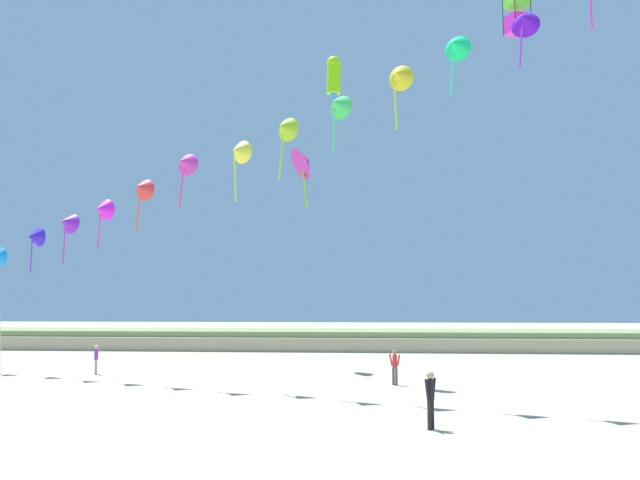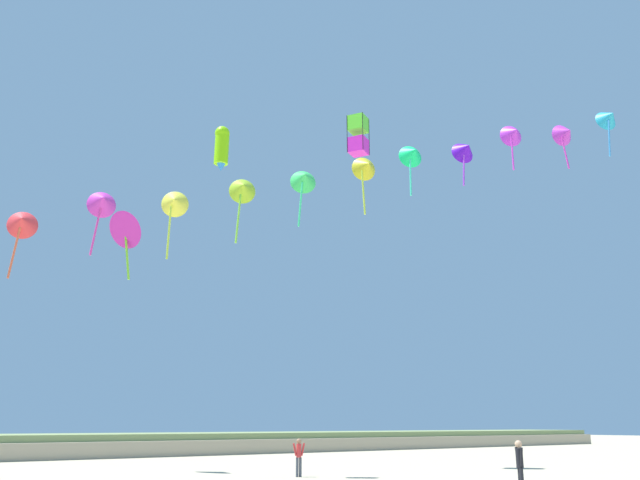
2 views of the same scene
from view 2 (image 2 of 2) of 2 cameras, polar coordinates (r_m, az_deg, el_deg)
name	(u,v)px [view 2 (image 2 of 2)]	position (r m, az deg, el deg)	size (l,w,h in m)	color
dune_ridge	(45,446)	(53.25, -22.15, -15.75)	(120.00, 10.05, 1.55)	tan
person_near_left	(299,455)	(31.42, -1.80, -17.61)	(0.56, 0.26, 1.63)	#474C56
person_mid_center	(520,464)	(23.98, 16.48, -17.63)	(0.41, 0.55, 1.74)	black
kite_banner_string	(239,186)	(28.21, -6.81, 4.54)	(35.99, 14.95, 17.82)	#1686ED
large_kite_low_lead	(358,135)	(41.86, 3.23, 8.80)	(1.41, 1.41, 2.42)	#E525C3
large_kite_mid_trail	(129,229)	(37.95, -15.77, 0.94)	(2.35, 2.58, 3.92)	#D129A7
large_kite_high_solo	(222,147)	(34.82, -8.28, 7.79)	(0.91, 0.88, 2.40)	#8BE90D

